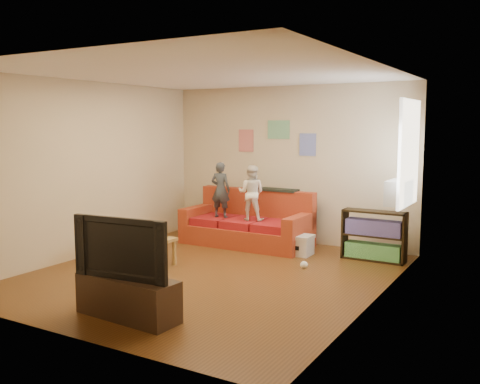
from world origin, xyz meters
The scene contains 17 objects.
room_shell centered at (0.00, 0.00, 1.35)m, with size 4.52×5.02×2.72m.
sofa centered at (-0.47, 1.91, 0.32)m, with size 2.16×0.99×0.95m.
child_a centered at (-0.93, 1.73, 0.93)m, with size 0.35×0.23×0.95m, color #33373D.
child_b centered at (-0.33, 1.73, 0.91)m, with size 0.45×0.35×0.92m, color #F2E3CF.
coffee_table centered at (-1.14, -0.05, 0.35)m, with size 0.90×0.49×0.40m.
remote centered at (-1.39, -0.17, 0.42)m, with size 0.22×0.05×0.02m, color black.
game_controller centered at (-0.94, 0.00, 0.42)m, with size 0.13×0.04×0.03m, color white.
bookshelf centered at (1.70, 1.89, 0.34)m, with size 0.94×0.28×0.75m.
window centered at (2.22, 1.65, 1.64)m, with size 0.04×1.08×1.48m, color white.
ac_unit centered at (2.10, 1.65, 1.08)m, with size 0.28×0.55×0.35m, color #B7B2A3.
artwork_left centered at (-0.85, 2.48, 1.75)m, with size 0.30×0.01×0.40m, color #D87266.
artwork_center centered at (-0.20, 2.48, 1.95)m, with size 0.42×0.01×0.32m, color #72B27F.
artwork_right centered at (0.35, 2.48, 1.70)m, with size 0.30×0.01×0.38m, color #727FCC.
file_box centered at (0.57, 1.63, 0.16)m, with size 0.46×0.35×0.32m.
tv_stand centered at (0.15, -1.82, 0.22)m, with size 1.18×0.39×0.44m, color #39271C.
television centered at (0.15, -1.82, 0.77)m, with size 1.13×0.15×0.65m, color black.
tissue centered at (0.98, 0.92, 0.05)m, with size 0.11×0.11×0.11m, color silver.
Camera 1 is at (3.91, -5.95, 2.03)m, focal length 40.00 mm.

